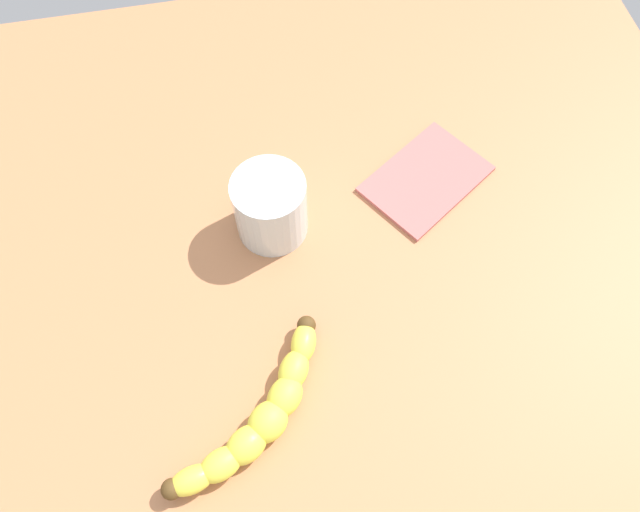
% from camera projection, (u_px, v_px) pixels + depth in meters
% --- Properties ---
extents(wooden_tabletop, '(1.20, 1.20, 0.03)m').
position_uv_depth(wooden_tabletop, '(292.00, 364.00, 0.68)').
color(wooden_tabletop, '#B9764B').
rests_on(wooden_tabletop, ground).
extents(banana, '(0.18, 0.17, 0.04)m').
position_uv_depth(banana, '(261.00, 416.00, 0.62)').
color(banana, yellow).
rests_on(banana, wooden_tabletop).
extents(smoothie_glass, '(0.09, 0.09, 0.09)m').
position_uv_depth(smoothie_glass, '(270.00, 207.00, 0.70)').
color(smoothie_glass, silver).
rests_on(smoothie_glass, wooden_tabletop).
extents(folded_napkin, '(0.19, 0.17, 0.01)m').
position_uv_depth(folded_napkin, '(426.00, 179.00, 0.77)').
color(folded_napkin, '#BC6660').
rests_on(folded_napkin, wooden_tabletop).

